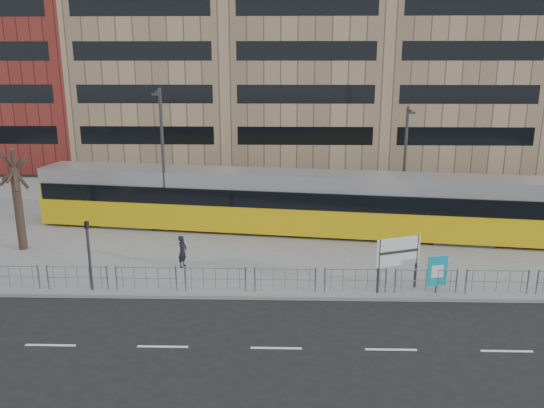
{
  "coord_description": "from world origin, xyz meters",
  "views": [
    {
      "loc": [
        2.28,
        -20.66,
        9.58
      ],
      "look_at": [
        1.6,
        6.0,
        2.61
      ],
      "focal_mm": 35.0,
      "sensor_mm": 36.0,
      "label": 1
    }
  ],
  "objects_px": {
    "tram": "(290,202)",
    "pedestrian": "(182,251)",
    "traffic_light_west": "(88,246)",
    "lamp_post_west": "(163,156)",
    "ad_panel": "(437,272)",
    "bare_tree": "(11,145)",
    "station_sign": "(398,254)",
    "lamp_post_east": "(405,160)"
  },
  "relations": [
    {
      "from": "tram",
      "to": "bare_tree",
      "type": "relative_size",
      "value": 4.11
    },
    {
      "from": "tram",
      "to": "station_sign",
      "type": "relative_size",
      "value": 12.62
    },
    {
      "from": "ad_panel",
      "to": "lamp_post_west",
      "type": "height_order",
      "value": "lamp_post_west"
    },
    {
      "from": "ad_panel",
      "to": "pedestrian",
      "type": "distance_m",
      "value": 11.73
    },
    {
      "from": "ad_panel",
      "to": "lamp_post_east",
      "type": "height_order",
      "value": "lamp_post_east"
    },
    {
      "from": "lamp_post_east",
      "to": "bare_tree",
      "type": "distance_m",
      "value": 21.89
    },
    {
      "from": "pedestrian",
      "to": "lamp_post_west",
      "type": "height_order",
      "value": "lamp_post_west"
    },
    {
      "from": "ad_panel",
      "to": "bare_tree",
      "type": "xyz_separation_m",
      "value": [
        -20.39,
        5.13,
        4.56
      ]
    },
    {
      "from": "station_sign",
      "to": "pedestrian",
      "type": "bearing_deg",
      "value": 145.4
    },
    {
      "from": "ad_panel",
      "to": "lamp_post_east",
      "type": "xyz_separation_m",
      "value": [
        0.75,
        10.6,
        2.95
      ]
    },
    {
      "from": "tram",
      "to": "ad_panel",
      "type": "xyz_separation_m",
      "value": [
        6.22,
        -8.62,
        -0.8
      ]
    },
    {
      "from": "pedestrian",
      "to": "bare_tree",
      "type": "bearing_deg",
      "value": 92.52
    },
    {
      "from": "tram",
      "to": "lamp_post_west",
      "type": "distance_m",
      "value": 7.7
    },
    {
      "from": "bare_tree",
      "to": "station_sign",
      "type": "bearing_deg",
      "value": -14.51
    },
    {
      "from": "pedestrian",
      "to": "bare_tree",
      "type": "height_order",
      "value": "bare_tree"
    },
    {
      "from": "ad_panel",
      "to": "bare_tree",
      "type": "relative_size",
      "value": 0.23
    },
    {
      "from": "tram",
      "to": "pedestrian",
      "type": "relative_size",
      "value": 19.2
    },
    {
      "from": "station_sign",
      "to": "ad_panel",
      "type": "bearing_deg",
      "value": -29.91
    },
    {
      "from": "station_sign",
      "to": "lamp_post_east",
      "type": "bearing_deg",
      "value": 56.68
    },
    {
      "from": "station_sign",
      "to": "ad_panel",
      "type": "distance_m",
      "value": 1.79
    },
    {
      "from": "lamp_post_east",
      "to": "bare_tree",
      "type": "height_order",
      "value": "bare_tree"
    },
    {
      "from": "lamp_post_west",
      "to": "bare_tree",
      "type": "height_order",
      "value": "lamp_post_west"
    },
    {
      "from": "ad_panel",
      "to": "pedestrian",
      "type": "xyz_separation_m",
      "value": [
        -11.4,
        2.76,
        -0.19
      ]
    },
    {
      "from": "traffic_light_west",
      "to": "bare_tree",
      "type": "xyz_separation_m",
      "value": [
        -5.53,
        5.16,
        3.56
      ]
    },
    {
      "from": "ad_panel",
      "to": "bare_tree",
      "type": "height_order",
      "value": "bare_tree"
    },
    {
      "from": "lamp_post_west",
      "to": "ad_panel",
      "type": "bearing_deg",
      "value": -31.76
    },
    {
      "from": "station_sign",
      "to": "bare_tree",
      "type": "distance_m",
      "value": 19.76
    },
    {
      "from": "traffic_light_west",
      "to": "lamp_post_east",
      "type": "height_order",
      "value": "lamp_post_east"
    },
    {
      "from": "tram",
      "to": "station_sign",
      "type": "height_order",
      "value": "tram"
    },
    {
      "from": "station_sign",
      "to": "lamp_post_east",
      "type": "relative_size",
      "value": 0.33
    },
    {
      "from": "ad_panel",
      "to": "bare_tree",
      "type": "bearing_deg",
      "value": 153.46
    },
    {
      "from": "tram",
      "to": "ad_panel",
      "type": "relative_size",
      "value": 18.16
    },
    {
      "from": "traffic_light_west",
      "to": "lamp_post_east",
      "type": "bearing_deg",
      "value": 45.86
    },
    {
      "from": "lamp_post_west",
      "to": "bare_tree",
      "type": "bearing_deg",
      "value": -155.48
    },
    {
      "from": "tram",
      "to": "lamp_post_east",
      "type": "relative_size",
      "value": 4.23
    },
    {
      "from": "tram",
      "to": "traffic_light_west",
      "type": "bearing_deg",
      "value": -127.15
    },
    {
      "from": "bare_tree",
      "to": "lamp_post_west",
      "type": "bearing_deg",
      "value": 24.52
    },
    {
      "from": "station_sign",
      "to": "bare_tree",
      "type": "xyz_separation_m",
      "value": [
        -18.75,
        4.86,
        3.88
      ]
    },
    {
      "from": "traffic_light_west",
      "to": "lamp_post_west",
      "type": "distance_m",
      "value": 8.82
    },
    {
      "from": "station_sign",
      "to": "lamp_post_west",
      "type": "xyz_separation_m",
      "value": [
        -11.79,
        8.03,
        2.85
      ]
    },
    {
      "from": "traffic_light_west",
      "to": "bare_tree",
      "type": "distance_m",
      "value": 8.36
    },
    {
      "from": "station_sign",
      "to": "pedestrian",
      "type": "relative_size",
      "value": 1.52
    }
  ]
}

